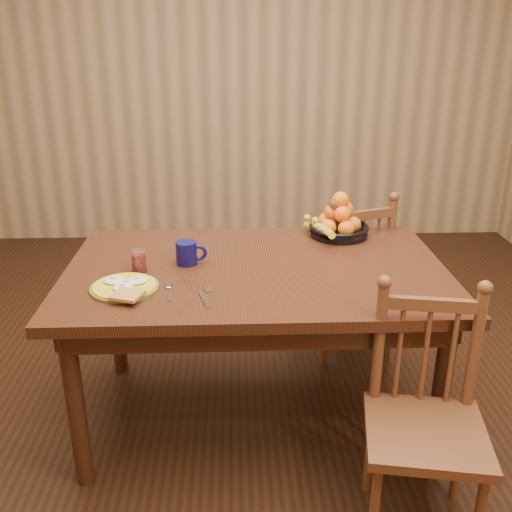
{
  "coord_description": "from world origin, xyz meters",
  "views": [
    {
      "loc": [
        -0.09,
        -2.22,
        1.69
      ],
      "look_at": [
        0.0,
        0.0,
        0.8
      ],
      "focal_mm": 40.0,
      "sensor_mm": 36.0,
      "label": 1
    }
  ],
  "objects_px": {
    "chair_near": "(425,422)",
    "coffee_mug": "(187,253)",
    "dining_table": "(256,285)",
    "breakfast_plate": "(125,287)",
    "chair_far": "(345,278)",
    "fruit_bowl": "(338,223)"
  },
  "relations": [
    {
      "from": "chair_near",
      "to": "coffee_mug",
      "type": "height_order",
      "value": "chair_near"
    },
    {
      "from": "dining_table",
      "to": "breakfast_plate",
      "type": "xyz_separation_m",
      "value": [
        -0.51,
        -0.21,
        0.1
      ]
    },
    {
      "from": "dining_table",
      "to": "coffee_mug",
      "type": "height_order",
      "value": "coffee_mug"
    },
    {
      "from": "chair_near",
      "to": "coffee_mug",
      "type": "bearing_deg",
      "value": 151.22
    },
    {
      "from": "dining_table",
      "to": "chair_far",
      "type": "distance_m",
      "value": 0.79
    },
    {
      "from": "chair_near",
      "to": "coffee_mug",
      "type": "xyz_separation_m",
      "value": [
        -0.85,
        0.68,
        0.37
      ]
    },
    {
      "from": "dining_table",
      "to": "chair_near",
      "type": "bearing_deg",
      "value": -48.81
    },
    {
      "from": "chair_far",
      "to": "breakfast_plate",
      "type": "xyz_separation_m",
      "value": [
        -1.02,
        -0.77,
        0.32
      ]
    },
    {
      "from": "chair_near",
      "to": "breakfast_plate",
      "type": "height_order",
      "value": "chair_near"
    },
    {
      "from": "chair_near",
      "to": "fruit_bowl",
      "type": "bearing_deg",
      "value": 108.27
    },
    {
      "from": "chair_near",
      "to": "dining_table",
      "type": "bearing_deg",
      "value": 141.29
    },
    {
      "from": "dining_table",
      "to": "fruit_bowl",
      "type": "distance_m",
      "value": 0.58
    },
    {
      "from": "coffee_mug",
      "to": "breakfast_plate",
      "type": "bearing_deg",
      "value": -131.54
    },
    {
      "from": "chair_near",
      "to": "breakfast_plate",
      "type": "xyz_separation_m",
      "value": [
        -1.07,
        0.43,
        0.33
      ]
    },
    {
      "from": "dining_table",
      "to": "breakfast_plate",
      "type": "bearing_deg",
      "value": -158.13
    },
    {
      "from": "fruit_bowl",
      "to": "breakfast_plate",
      "type": "bearing_deg",
      "value": -147.73
    },
    {
      "from": "dining_table",
      "to": "chair_near",
      "type": "distance_m",
      "value": 0.88
    },
    {
      "from": "chair_near",
      "to": "breakfast_plate",
      "type": "relative_size",
      "value": 2.94
    },
    {
      "from": "coffee_mug",
      "to": "fruit_bowl",
      "type": "distance_m",
      "value": 0.78
    },
    {
      "from": "coffee_mug",
      "to": "chair_near",
      "type": "bearing_deg",
      "value": -38.89
    },
    {
      "from": "dining_table",
      "to": "fruit_bowl",
      "type": "xyz_separation_m",
      "value": [
        0.41,
        0.38,
        0.15
      ]
    },
    {
      "from": "breakfast_plate",
      "to": "coffee_mug",
      "type": "height_order",
      "value": "coffee_mug"
    }
  ]
}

